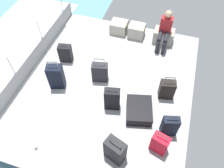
% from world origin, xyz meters
% --- Properties ---
extents(ground_plane, '(4.40, 5.20, 0.06)m').
position_xyz_m(ground_plane, '(0.00, 0.00, -0.03)').
color(ground_plane, '#939699').
extents(gunwale_port, '(0.06, 5.20, 0.45)m').
position_xyz_m(gunwale_port, '(-2.17, 0.00, 0.23)').
color(gunwale_port, '#939699').
rests_on(gunwale_port, ground_plane).
extents(railing_port, '(0.04, 4.20, 1.02)m').
position_xyz_m(railing_port, '(-2.17, 0.00, 0.78)').
color(railing_port, silver).
rests_on(railing_port, ground_plane).
extents(cargo_crate_0, '(0.54, 0.44, 0.37)m').
position_xyz_m(cargo_crate_0, '(-0.30, 2.15, 0.18)').
color(cargo_crate_0, '#9E9989').
rests_on(cargo_crate_0, ground_plane).
extents(cargo_crate_1, '(0.52, 0.43, 0.40)m').
position_xyz_m(cargo_crate_1, '(0.28, 2.11, 0.20)').
color(cargo_crate_1, gray).
rests_on(cargo_crate_1, ground_plane).
extents(cargo_crate_2, '(0.63, 0.41, 0.41)m').
position_xyz_m(cargo_crate_2, '(1.12, 2.11, 0.21)').
color(cargo_crate_2, gray).
rests_on(cargo_crate_2, ground_plane).
extents(passenger_seated, '(0.34, 0.66, 1.11)m').
position_xyz_m(passenger_seated, '(1.12, 1.93, 0.59)').
color(passenger_seated, maroon).
rests_on(passenger_seated, ground_plane).
extents(suitcase_0, '(0.39, 0.28, 0.62)m').
position_xyz_m(suitcase_0, '(-1.37, 0.48, 0.26)').
color(suitcase_0, black).
rests_on(suitcase_0, ground_plane).
extents(suitcase_1, '(0.47, 0.38, 0.85)m').
position_xyz_m(suitcase_1, '(0.77, -1.79, 0.32)').
color(suitcase_1, black).
rests_on(suitcase_1, ground_plane).
extents(suitcase_2, '(0.39, 0.30, 0.64)m').
position_xyz_m(suitcase_2, '(1.60, -1.36, 0.26)').
color(suitcase_2, '#B70C1E').
rests_on(suitcase_2, ground_plane).
extents(suitcase_3, '(0.45, 0.31, 0.77)m').
position_xyz_m(suitcase_3, '(-0.22, 0.10, 0.28)').
color(suitcase_3, black).
rests_on(suitcase_3, ground_plane).
extents(suitcase_4, '(0.38, 0.27, 0.72)m').
position_xyz_m(suitcase_4, '(1.73, -0.92, 0.29)').
color(suitcase_4, black).
rests_on(suitcase_4, ground_plane).
extents(suitcase_5, '(0.40, 0.27, 0.77)m').
position_xyz_m(suitcase_5, '(0.34, -0.64, 0.32)').
color(suitcase_5, black).
rests_on(suitcase_5, ground_plane).
extents(suitcase_6, '(0.40, 0.30, 0.73)m').
position_xyz_m(suitcase_6, '(1.52, 0.07, 0.27)').
color(suitcase_6, black).
rests_on(suitcase_6, ground_plane).
extents(suitcase_7, '(0.75, 0.84, 0.26)m').
position_xyz_m(suitcase_7, '(1.00, -0.62, 0.13)').
color(suitcase_7, black).
rests_on(suitcase_7, ground_plane).
extents(suitcase_8, '(0.43, 0.36, 0.89)m').
position_xyz_m(suitcase_8, '(-1.19, -0.43, 0.35)').
color(suitcase_8, black).
rests_on(suitcase_8, ground_plane).
extents(paper_cup, '(0.08, 0.08, 0.10)m').
position_xyz_m(paper_cup, '(-0.91, -2.12, 0.05)').
color(paper_cup, white).
rests_on(paper_cup, ground_plane).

